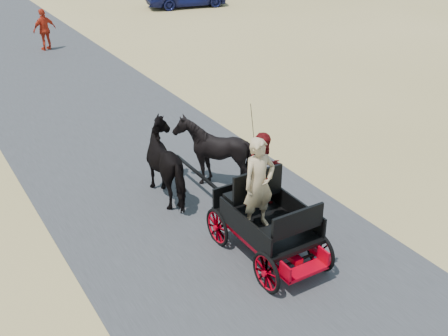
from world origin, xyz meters
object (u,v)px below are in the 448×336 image
horse_right (213,152)px  carriage (267,239)px  pedestrian (45,30)px  horse_left (171,163)px

horse_right → carriage: bearing=79.6°
horse_right → pedestrian: 13.80m
pedestrian → horse_left: bearing=73.5°
carriage → horse_left: size_ratio=1.20×
carriage → horse_left: 3.09m
horse_right → pedestrian: pedestrian is taller
horse_right → pedestrian: bearing=-89.6°
horse_right → pedestrian: size_ratio=0.98×
carriage → horse_left: (-0.55, 3.00, 0.49)m
carriage → pedestrian: bearing=88.5°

